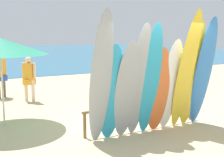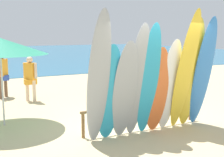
{
  "view_description": "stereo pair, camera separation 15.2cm",
  "coord_description": "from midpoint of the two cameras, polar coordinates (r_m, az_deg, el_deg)",
  "views": [
    {
      "loc": [
        -4.01,
        -5.82,
        2.27
      ],
      "look_at": [
        0.0,
        1.56,
        1.0
      ],
      "focal_mm": 48.08,
      "sensor_mm": 36.0,
      "label": 1
    },
    {
      "loc": [
        -3.87,
        -5.89,
        2.27
      ],
      "look_at": [
        0.0,
        1.56,
        1.0
      ],
      "focal_mm": 48.08,
      "sensor_mm": 36.0,
      "label": 2
    }
  ],
  "objects": [
    {
      "name": "surfboard_blue_9",
      "position": [
        7.57,
        16.42,
        1.11
      ],
      "size": [
        0.55,
        0.73,
        2.67
      ],
      "primitive_type": "ellipsoid",
      "rotation": [
        0.23,
        0.0,
        -0.07
      ],
      "color": "#337AD1",
      "rests_on": "ground"
    },
    {
      "name": "surfboard_teal_1",
      "position": [
        6.25,
        -0.81,
        -2.82
      ],
      "size": [
        0.59,
        0.51,
        2.07
      ],
      "primitive_type": "ellipsoid",
      "rotation": [
        0.2,
        0.0,
        -0.05
      ],
      "color": "#289EC6",
      "rests_on": "ground"
    },
    {
      "name": "surfboard_grey_0",
      "position": [
        5.96,
        -2.84,
        -0.07
      ],
      "size": [
        0.5,
        0.64,
        2.75
      ],
      "primitive_type": "ellipsoid",
      "rotation": [
        0.2,
        0.0,
        0.03
      ],
      "color": "#999EA3",
      "rests_on": "ground"
    },
    {
      "name": "beachgoer_by_water",
      "position": [
        10.33,
        -15.91,
        0.47
      ],
      "size": [
        0.39,
        0.49,
        1.52
      ],
      "rotation": [
        0.0,
        0.0,
        2.18
      ],
      "color": "beige",
      "rests_on": "ground"
    },
    {
      "name": "surfboard_yellow_7",
      "position": [
        7.11,
        13.31,
        1.38
      ],
      "size": [
        0.49,
        0.8,
        2.82
      ],
      "primitive_type": "ellipsoid",
      "rotation": [
        0.25,
        0.0,
        0.01
      ],
      "color": "yellow",
      "rests_on": "ground"
    },
    {
      "name": "beachgoer_midbeach",
      "position": [
        11.25,
        -20.81,
        1.11
      ],
      "size": [
        0.44,
        0.47,
        1.59
      ],
      "rotation": [
        0.0,
        0.0,
        0.84
      ],
      "color": "brown",
      "rests_on": "ground"
    },
    {
      "name": "surfboard_yellow_8",
      "position": [
        7.43,
        14.4,
        0.97
      ],
      "size": [
        0.59,
        0.56,
        2.65
      ],
      "primitive_type": "ellipsoid",
      "rotation": [
        0.18,
        0.0,
        -0.02
      ],
      "color": "yellow",
      "rests_on": "ground"
    },
    {
      "name": "beachgoer_photographing",
      "position": [
        10.8,
        -0.32,
        1.51
      ],
      "size": [
        0.61,
        0.29,
        1.64
      ],
      "rotation": [
        0.0,
        0.0,
        0.2
      ],
      "color": "tan",
      "rests_on": "ground"
    },
    {
      "name": "ground",
      "position": [
        20.37,
        -17.16,
        1.8
      ],
      "size": [
        60.0,
        60.0,
        0.0
      ],
      "primitive_type": "plane",
      "color": "#D3BC8C"
    },
    {
      "name": "surfboard_grey_3",
      "position": [
        6.49,
        4.5,
        -0.51
      ],
      "size": [
        0.53,
        0.62,
        2.5
      ],
      "primitive_type": "ellipsoid",
      "rotation": [
        0.21,
        0.0,
        0.03
      ],
      "color": "#999EA3",
      "rests_on": "ground"
    },
    {
      "name": "surfboard_rack",
      "position": [
        7.28,
        5.3,
        -5.68
      ],
      "size": [
        3.17,
        0.07,
        0.6
      ],
      "color": "brown",
      "rests_on": "ground"
    },
    {
      "name": "surfboard_orange_5",
      "position": [
        6.9,
        8.24,
        -2.18
      ],
      "size": [
        0.6,
        0.45,
        1.99
      ],
      "primitive_type": "ellipsoid",
      "rotation": [
        0.18,
        0.0,
        -0.06
      ],
      "color": "orange",
      "rests_on": "ground"
    },
    {
      "name": "beachgoer_near_rack",
      "position": [
        12.55,
        3.25,
        2.09
      ],
      "size": [
        0.47,
        0.37,
        1.48
      ],
      "rotation": [
        0.0,
        0.0,
        2.52
      ],
      "color": "beige",
      "rests_on": "ground"
    },
    {
      "name": "surfboard_grey_2",
      "position": [
        6.35,
        2.12,
        -2.32
      ],
      "size": [
        0.57,
        0.6,
        2.14
      ],
      "primitive_type": "ellipsoid",
      "rotation": [
        0.24,
        0.0,
        -0.04
      ],
      "color": "#999EA3",
      "rests_on": "ground"
    },
    {
      "name": "surfboard_teal_4",
      "position": [
        6.64,
        6.65,
        -0.3
      ],
      "size": [
        0.52,
        0.61,
        2.51
      ],
      "primitive_type": "ellipsoid",
      "rotation": [
        0.21,
        0.0,
        -0.04
      ],
      "color": "#289EC6",
      "rests_on": "ground"
    },
    {
      "name": "beach_umbrella",
      "position": [
        7.68,
        -21.02,
        5.74
      ],
      "size": [
        2.28,
        2.28,
        2.17
      ],
      "color": "silver",
      "rests_on": "ground"
    },
    {
      "name": "surfboard_white_6",
      "position": [
        7.08,
        10.48,
        -1.26
      ],
      "size": [
        0.56,
        0.52,
        2.16
      ],
      "primitive_type": "ellipsoid",
      "rotation": [
        0.2,
        0.0,
        0.02
      ],
      "color": "white",
      "rests_on": "ground"
    }
  ]
}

